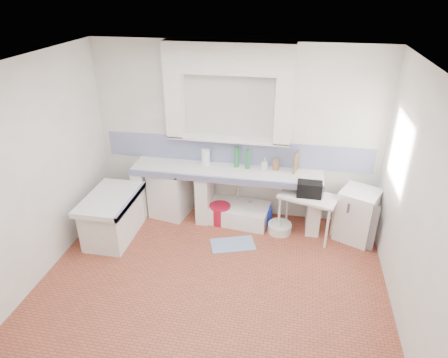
% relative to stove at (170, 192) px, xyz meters
% --- Properties ---
extents(floor, '(4.50, 4.50, 0.00)m').
position_rel_stove_xyz_m(floor, '(1.04, -1.70, -0.40)').
color(floor, '#A14933').
rests_on(floor, ground).
extents(ceiling, '(4.50, 4.50, 0.00)m').
position_rel_stove_xyz_m(ceiling, '(1.04, -1.70, 2.40)').
color(ceiling, white).
rests_on(ceiling, ground).
extents(wall_back, '(4.50, 0.00, 4.50)m').
position_rel_stove_xyz_m(wall_back, '(1.04, 0.30, 1.00)').
color(wall_back, white).
rests_on(wall_back, ground).
extents(wall_front, '(4.50, 0.00, 4.50)m').
position_rel_stove_xyz_m(wall_front, '(1.04, -3.70, 1.00)').
color(wall_front, white).
rests_on(wall_front, ground).
extents(wall_left, '(0.00, 4.50, 4.50)m').
position_rel_stove_xyz_m(wall_left, '(-1.21, -1.70, 1.00)').
color(wall_left, white).
rests_on(wall_left, ground).
extents(wall_right, '(0.00, 4.50, 4.50)m').
position_rel_stove_xyz_m(wall_right, '(3.29, -1.70, 1.00)').
color(wall_right, white).
rests_on(wall_right, ground).
extents(alcove_mass, '(1.90, 0.25, 0.45)m').
position_rel_stove_xyz_m(alcove_mass, '(0.94, 0.17, 2.17)').
color(alcove_mass, white).
rests_on(alcove_mass, ground).
extents(window_frame, '(0.35, 0.86, 1.06)m').
position_rel_stove_xyz_m(window_frame, '(3.47, -0.50, 1.20)').
color(window_frame, '#372411').
rests_on(window_frame, ground).
extents(lace_valance, '(0.01, 0.84, 0.24)m').
position_rel_stove_xyz_m(lace_valance, '(3.32, -0.50, 1.58)').
color(lace_valance, white).
rests_on(lace_valance, ground).
extents(counter_slab, '(3.00, 0.60, 0.08)m').
position_rel_stove_xyz_m(counter_slab, '(0.94, -0.00, 0.46)').
color(counter_slab, white).
rests_on(counter_slab, ground).
extents(counter_lip, '(3.00, 0.04, 0.10)m').
position_rel_stove_xyz_m(counter_lip, '(0.94, -0.28, 0.46)').
color(counter_lip, navy).
rests_on(counter_lip, ground).
extents(counter_pier_left, '(0.20, 0.55, 0.82)m').
position_rel_stove_xyz_m(counter_pier_left, '(-0.46, -0.00, 0.01)').
color(counter_pier_left, white).
rests_on(counter_pier_left, ground).
extents(counter_pier_mid, '(0.20, 0.55, 0.82)m').
position_rel_stove_xyz_m(counter_pier_mid, '(0.59, -0.00, 0.01)').
color(counter_pier_mid, white).
rests_on(counter_pier_mid, ground).
extents(counter_pier_right, '(0.20, 0.55, 0.82)m').
position_rel_stove_xyz_m(counter_pier_right, '(2.34, -0.00, 0.01)').
color(counter_pier_right, white).
rests_on(counter_pier_right, ground).
extents(peninsula_top, '(0.70, 1.10, 0.08)m').
position_rel_stove_xyz_m(peninsula_top, '(-0.66, -0.80, 0.26)').
color(peninsula_top, white).
rests_on(peninsula_top, ground).
extents(peninsula_base, '(0.60, 1.00, 0.62)m').
position_rel_stove_xyz_m(peninsula_base, '(-0.66, -0.80, -0.09)').
color(peninsula_base, white).
rests_on(peninsula_base, ground).
extents(peninsula_lip, '(0.04, 1.10, 0.10)m').
position_rel_stove_xyz_m(peninsula_lip, '(-0.33, -0.80, 0.26)').
color(peninsula_lip, navy).
rests_on(peninsula_lip, ground).
extents(backsplash, '(4.27, 0.03, 0.40)m').
position_rel_stove_xyz_m(backsplash, '(1.04, 0.28, 0.70)').
color(backsplash, navy).
rests_on(backsplash, ground).
extents(stove, '(0.65, 0.64, 0.80)m').
position_rel_stove_xyz_m(stove, '(0.00, 0.00, 0.00)').
color(stove, white).
rests_on(stove, ground).
extents(sink, '(1.13, 0.70, 0.26)m').
position_rel_stove_xyz_m(sink, '(1.11, -0.01, -0.27)').
color(sink, white).
rests_on(sink, ground).
extents(side_table, '(0.94, 0.69, 0.04)m').
position_rel_stove_xyz_m(side_table, '(2.23, -0.23, -0.05)').
color(side_table, white).
rests_on(side_table, ground).
extents(fridge, '(0.69, 0.69, 0.80)m').
position_rel_stove_xyz_m(fridge, '(2.98, -0.15, 0.00)').
color(fridge, white).
rests_on(fridge, ground).
extents(bucket_red, '(0.35, 0.35, 0.31)m').
position_rel_stove_xyz_m(bucket_red, '(0.87, -0.12, -0.24)').
color(bucket_red, '#AA0F28').
rests_on(bucket_red, ground).
extents(bucket_orange, '(0.32, 0.32, 0.24)m').
position_rel_stove_xyz_m(bucket_orange, '(1.27, -0.05, -0.28)').
color(bucket_orange, '#CF5310').
rests_on(bucket_orange, ground).
extents(bucket_blue, '(0.32, 0.32, 0.28)m').
position_rel_stove_xyz_m(bucket_blue, '(1.55, 0.01, -0.26)').
color(bucket_blue, '#1630D4').
rests_on(bucket_blue, ground).
extents(basin_white, '(0.43, 0.43, 0.14)m').
position_rel_stove_xyz_m(basin_white, '(1.84, -0.22, -0.33)').
color(basin_white, white).
rests_on(basin_white, ground).
extents(water_bottle_a, '(0.08, 0.08, 0.27)m').
position_rel_stove_xyz_m(water_bottle_a, '(1.10, 0.15, -0.27)').
color(water_bottle_a, silver).
rests_on(water_bottle_a, ground).
extents(water_bottle_b, '(0.10, 0.10, 0.30)m').
position_rel_stove_xyz_m(water_bottle_b, '(1.32, 0.12, -0.25)').
color(water_bottle_b, silver).
rests_on(water_bottle_b, ground).
extents(black_bag, '(0.36, 0.21, 0.23)m').
position_rel_stove_xyz_m(black_bag, '(2.23, -0.24, 0.41)').
color(black_bag, black).
rests_on(black_bag, side_table).
extents(green_bottle_a, '(0.08, 0.08, 0.34)m').
position_rel_stove_xyz_m(green_bottle_a, '(1.08, 0.15, 0.67)').
color(green_bottle_a, '#237F3A').
rests_on(green_bottle_a, counter_slab).
extents(green_bottle_b, '(0.09, 0.09, 0.31)m').
position_rel_stove_xyz_m(green_bottle_b, '(1.26, 0.12, 0.65)').
color(green_bottle_b, '#237F3A').
rests_on(green_bottle_b, counter_slab).
extents(knife_block, '(0.09, 0.08, 0.18)m').
position_rel_stove_xyz_m(knife_block, '(1.70, 0.15, 0.59)').
color(knife_block, olive).
rests_on(knife_block, counter_slab).
extents(cutting_board, '(0.07, 0.23, 0.31)m').
position_rel_stove_xyz_m(cutting_board, '(2.01, 0.15, 0.65)').
color(cutting_board, olive).
rests_on(cutting_board, counter_slab).
extents(paper_towel, '(0.17, 0.17, 0.26)m').
position_rel_stove_xyz_m(paper_towel, '(0.58, 0.15, 0.63)').
color(paper_towel, white).
rests_on(paper_towel, counter_slab).
extents(soap_bottle, '(0.10, 0.10, 0.20)m').
position_rel_stove_xyz_m(soap_bottle, '(1.53, 0.10, 0.60)').
color(soap_bottle, white).
rests_on(soap_bottle, counter_slab).
extents(rug, '(0.74, 0.57, 0.01)m').
position_rel_stove_xyz_m(rug, '(1.18, -0.70, -0.40)').
color(rug, '#2F5B9A').
rests_on(rug, ground).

